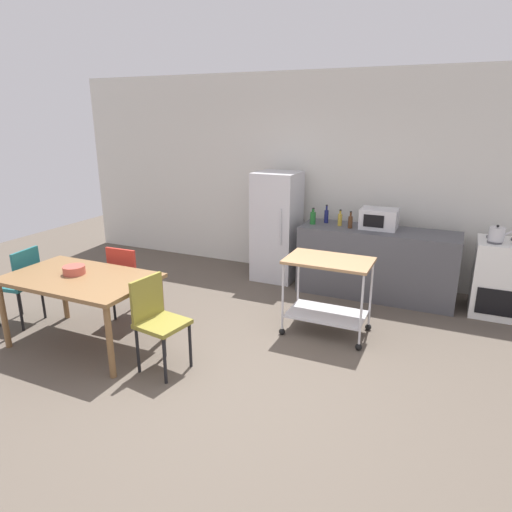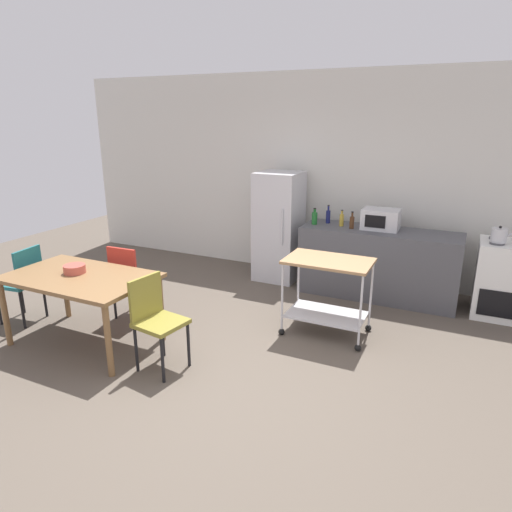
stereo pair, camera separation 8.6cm
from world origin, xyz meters
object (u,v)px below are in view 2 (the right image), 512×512
(fruit_bowl, at_px, (75,269))
(bottle_vinegar, at_px, (328,216))
(chair_teal, at_px, (23,279))
(bottle_sparkling_water, at_px, (342,220))
(chair_red, at_px, (130,276))
(chair_olive, at_px, (156,317))
(microwave, at_px, (381,219))
(dining_table, at_px, (80,283))
(refrigerator, at_px, (279,227))
(kettle, at_px, (499,235))
(stove_oven, at_px, (503,279))
(kitchen_cart, at_px, (328,284))
(bottle_hot_sauce, at_px, (315,218))
(bottle_soda, at_px, (352,222))

(fruit_bowl, bearing_deg, bottle_vinegar, 55.03)
(chair_teal, height_order, bottle_sparkling_water, bottle_sparkling_water)
(chair_red, distance_m, chair_teal, 1.20)
(chair_olive, distance_m, microwave, 3.17)
(chair_red, bearing_deg, microwave, -143.06)
(chair_olive, bearing_deg, dining_table, 94.60)
(refrigerator, distance_m, bottle_sparkling_water, 0.96)
(kettle, bearing_deg, bottle_vinegar, 175.16)
(stove_oven, xyz_separation_m, microwave, (-1.47, 0.03, 0.58))
(bottle_sparkling_water, xyz_separation_m, fruit_bowl, (-2.09, -2.59, -0.19))
(bottle_sparkling_water, bearing_deg, refrigerator, 174.14)
(kitchen_cart, relative_size, bottle_hot_sauce, 4.13)
(chair_teal, distance_m, fruit_bowl, 0.94)
(bottle_hot_sauce, height_order, kettle, bottle_hot_sauce)
(chair_teal, xyz_separation_m, fruit_bowl, (0.90, -0.06, 0.27))
(chair_red, distance_m, fruit_bowl, 0.72)
(dining_table, xyz_separation_m, bottle_sparkling_water, (1.98, 2.63, 0.32))
(fruit_bowl, bearing_deg, chair_red, 78.24)
(chair_red, xyz_separation_m, bottle_soda, (2.10, 1.86, 0.47))
(bottle_vinegar, distance_m, microwave, 0.71)
(stove_oven, bearing_deg, bottle_soda, -177.12)
(chair_teal, bearing_deg, bottle_vinegar, 125.91)
(dining_table, height_order, microwave, microwave)
(chair_olive, relative_size, kettle, 3.71)
(refrigerator, bearing_deg, chair_teal, -127.98)
(chair_olive, height_order, bottle_vinegar, bottle_vinegar)
(chair_red, relative_size, kettle, 3.71)
(kettle, bearing_deg, microwave, 174.37)
(bottle_hot_sauce, xyz_separation_m, kettle, (2.20, -0.03, 0.01))
(bottle_hot_sauce, bearing_deg, microwave, 7.13)
(bottle_hot_sauce, relative_size, fruit_bowl, 1.00)
(chair_teal, xyz_separation_m, kitchen_cart, (3.22, 1.20, 0.05))
(kitchen_cart, distance_m, bottle_sparkling_water, 1.42)
(kitchen_cart, bearing_deg, dining_table, -149.80)
(chair_olive, distance_m, kitchen_cart, 1.84)
(bottle_soda, bearing_deg, bottle_sparkling_water, 153.85)
(refrigerator, distance_m, fruit_bowl, 2.92)
(refrigerator, height_order, bottle_hot_sauce, refrigerator)
(chair_teal, xyz_separation_m, refrigerator, (2.05, 2.63, 0.26))
(refrigerator, height_order, microwave, refrigerator)
(dining_table, xyz_separation_m, refrigerator, (1.05, 2.72, 0.10))
(bottle_vinegar, bearing_deg, chair_red, -130.65)
(bottle_sparkling_water, bearing_deg, microwave, 5.65)
(dining_table, height_order, chair_olive, chair_olive)
(chair_red, xyz_separation_m, microwave, (2.45, 1.98, 0.51))
(dining_table, xyz_separation_m, chair_teal, (-1.00, 0.09, -0.15))
(stove_oven, relative_size, fruit_bowl, 4.20)
(chair_red, bearing_deg, bottle_soda, -140.67)
(refrigerator, xyz_separation_m, kitchen_cart, (1.17, -1.43, -0.20))
(bottle_soda, height_order, microwave, microwave)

